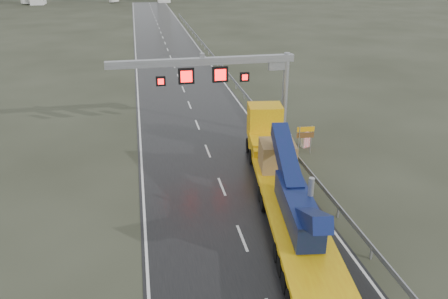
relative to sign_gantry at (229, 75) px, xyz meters
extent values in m
plane|color=#2B2D1F|center=(-2.10, -17.99, -5.61)|extent=(400.00, 400.00, 0.00)
cube|color=black|center=(-2.10, 22.01, -5.60)|extent=(11.00, 200.00, 0.02)
cube|color=silver|center=(4.80, 0.01, -5.46)|extent=(1.20, 1.20, 0.30)
cylinder|color=gray|center=(4.80, 0.01, -2.01)|extent=(0.48, 0.48, 7.20)
cube|color=gray|center=(-2.10, 0.01, 1.19)|extent=(14.80, 0.55, 0.55)
cube|color=gray|center=(4.00, 0.01, 0.69)|extent=(1.40, 0.35, 0.90)
cube|color=gray|center=(-2.10, 0.01, 1.64)|extent=(0.35, 0.35, 0.35)
cube|color=black|center=(-3.40, -0.04, 0.09)|extent=(1.25, 0.25, 1.25)
cube|color=#FF0C0C|center=(-3.40, -0.18, 0.09)|extent=(0.90, 0.02, 0.90)
cube|color=black|center=(-0.70, -0.04, 0.09)|extent=(1.25, 0.25, 1.25)
cube|color=#FF0C0C|center=(-0.70, -0.18, 0.09)|extent=(0.90, 0.02, 0.90)
cube|color=black|center=(-5.40, -0.04, -0.21)|extent=(0.75, 0.25, 0.75)
cube|color=#FF0C0C|center=(-5.40, -0.18, -0.21)|extent=(0.54, 0.02, 0.54)
cube|color=black|center=(1.30, -0.04, -0.21)|extent=(0.75, 0.25, 0.75)
cube|color=#FF0C0C|center=(1.30, -0.18, -0.21)|extent=(0.54, 0.02, 0.54)
cube|color=#E3B90C|center=(0.89, -13.62, -4.54)|extent=(4.73, 14.62, 0.36)
cube|color=#E3B90C|center=(1.89, -6.10, -4.12)|extent=(2.81, 1.57, 0.51)
cube|color=#E3B90C|center=(2.10, -4.47, -4.38)|extent=(3.05, 3.40, 1.23)
cube|color=#E3B90C|center=(2.35, -2.64, -3.15)|extent=(2.81, 2.37, 2.67)
cube|color=black|center=(2.48, -1.60, -2.84)|extent=(2.35, 0.36, 1.23)
cube|color=#112251|center=(0.76, -14.64, -3.56)|extent=(2.23, 6.29, 1.44)
cube|color=#112251|center=(1.23, -11.08, -2.33)|extent=(1.76, 5.74, 2.62)
cube|color=#112251|center=(0.42, -17.18, -2.64)|extent=(1.45, 4.15, 2.48)
cylinder|color=gray|center=(1.37, -14.72, -2.64)|extent=(0.35, 0.35, 1.64)
cube|color=#9B7C46|center=(1.59, -8.33, -3.43)|extent=(2.53, 2.53, 1.85)
cylinder|color=black|center=(0.29, -18.20, -5.10)|extent=(3.08, 1.41, 1.03)
cylinder|color=black|center=(1.23, -11.08, -5.10)|extent=(3.08, 1.41, 1.03)
cylinder|color=black|center=(2.32, -2.84, -5.05)|extent=(2.89, 1.48, 1.13)
cylinder|color=gray|center=(4.76, -3.99, -4.44)|extent=(0.08, 0.08, 2.34)
cylinder|color=gray|center=(5.74, -3.99, -4.44)|extent=(0.08, 0.08, 2.34)
cube|color=orange|center=(5.25, -3.99, -3.51)|extent=(1.37, 0.15, 0.39)
cube|color=brown|center=(5.25, -3.99, -4.00)|extent=(1.37, 0.15, 0.44)
cube|color=red|center=(5.88, -2.64, -5.01)|extent=(0.80, 0.61, 1.21)
camera|label=1|loc=(-6.95, -33.48, 8.71)|focal=35.00mm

